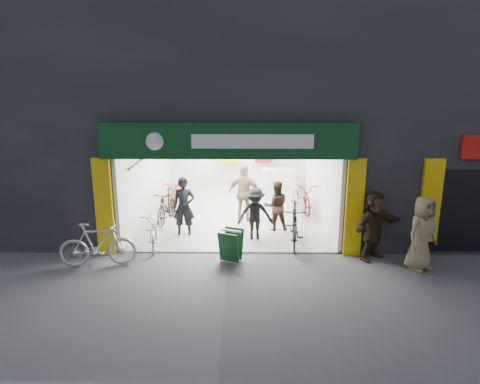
{
  "coord_description": "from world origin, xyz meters",
  "views": [
    {
      "loc": [
        0.41,
        -10.69,
        4.47
      ],
      "look_at": [
        0.28,
        1.5,
        1.31
      ],
      "focal_mm": 32.0,
      "sensor_mm": 36.0,
      "label": 1
    }
  ],
  "objects_px": {
    "parked_bike": "(98,245)",
    "sandwich_board": "(231,245)",
    "bike_left_front": "(155,228)",
    "pedestrian_near": "(422,233)",
    "bike_right_front": "(294,225)"
  },
  "relations": [
    {
      "from": "bike_left_front",
      "to": "parked_bike",
      "type": "relative_size",
      "value": 1.02
    },
    {
      "from": "parked_bike",
      "to": "pedestrian_near",
      "type": "xyz_separation_m",
      "value": [
        7.91,
        -0.08,
        0.36
      ]
    },
    {
      "from": "bike_right_front",
      "to": "bike_left_front",
      "type": "bearing_deg",
      "value": -174.16
    },
    {
      "from": "bike_right_front",
      "to": "parked_bike",
      "type": "relative_size",
      "value": 1.05
    },
    {
      "from": "bike_left_front",
      "to": "parked_bike",
      "type": "bearing_deg",
      "value": -137.37
    },
    {
      "from": "bike_left_front",
      "to": "sandwich_board",
      "type": "bearing_deg",
      "value": -36.25
    },
    {
      "from": "bike_right_front",
      "to": "pedestrian_near",
      "type": "relative_size",
      "value": 1.07
    },
    {
      "from": "parked_bike",
      "to": "pedestrian_near",
      "type": "height_order",
      "value": "pedestrian_near"
    },
    {
      "from": "parked_bike",
      "to": "sandwich_board",
      "type": "relative_size",
      "value": 2.32
    },
    {
      "from": "bike_right_front",
      "to": "sandwich_board",
      "type": "distance_m",
      "value": 2.06
    },
    {
      "from": "parked_bike",
      "to": "pedestrian_near",
      "type": "relative_size",
      "value": 1.02
    },
    {
      "from": "pedestrian_near",
      "to": "sandwich_board",
      "type": "bearing_deg",
      "value": 142.27
    },
    {
      "from": "pedestrian_near",
      "to": "bike_left_front",
      "type": "bearing_deg",
      "value": 134.84
    },
    {
      "from": "bike_right_front",
      "to": "pedestrian_near",
      "type": "bearing_deg",
      "value": -21.88
    },
    {
      "from": "bike_left_front",
      "to": "sandwich_board",
      "type": "height_order",
      "value": "bike_left_front"
    }
  ]
}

